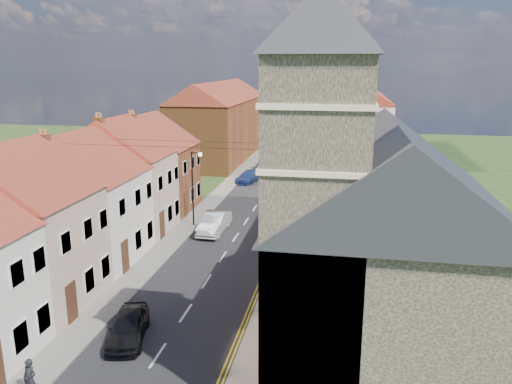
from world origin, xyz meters
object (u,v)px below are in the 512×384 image
Objects in this scene: church at (378,235)px; car_far at (249,176)px; pedestrian_right at (273,276)px; car_distant at (281,149)px; car_mid at (214,223)px; lamppost at (193,184)px; car_near at (128,326)px; pedestrian_left at (30,379)px.

church is 3.47× the size of car_far.
church is 9.52m from pedestrian_right.
car_far is (-11.89, 32.75, -5.24)m from church.
car_mid is at bearing -99.02° from car_distant.
car_mid reaches higher than car_distant.
lamppost reaches higher than pedestrian_right.
car_distant is (0.36, 52.13, -0.15)m from car_near.
pedestrian_left is 1.06× the size of pedestrian_right.
car_near is 0.92× the size of car_far.
car_near is (1.95, -16.94, -2.85)m from lamppost.
car_far is 2.84× the size of pedestrian_right.
car_mid is at bearing 125.78° from church.
lamppost is at bearing -79.98° from car_far.
car_near is 33.03m from car_far.
car_mid is at bearing -29.27° from lamppost.
lamppost reaches higher than car_far.
car_far is (-0.67, 33.02, -0.05)m from car_near.
car_far is at bearing 99.75° from pedestrian_left.
car_mid reaches higher than car_far.
car_mid is at bearing -41.45° from pedestrian_right.
car_far is 27.39m from pedestrian_right.
car_mid is 11.16m from pedestrian_right.
church is 14.86m from pedestrian_left.
church is 9.29× the size of pedestrian_left.
pedestrian_left is at bearing 71.33° from pedestrian_right.
lamppost is 1.37× the size of car_far.
pedestrian_left reaches higher than car_near.
church is 2.53× the size of lamppost.
pedestrian_left is (-2.20, -56.95, 0.40)m from car_distant.
car_distant is at bearing 99.31° from pedestrian_left.
church reaches higher than car_near.
lamppost is 16.39m from car_far.
church is 3.94× the size of car_distant.
pedestrian_right reaches higher than car_far.
pedestrian_right is at bearing -91.41° from car_distant.
church reaches higher than pedestrian_right.
car_far is at bearing 85.44° from lamppost.
car_far is (1.28, 16.08, -2.90)m from lamppost.
pedestrian_left is at bearing -77.19° from car_far.
car_far is at bearing -59.91° from pedestrian_right.
church is 3.25× the size of car_mid.
car_distant is (-10.86, 51.86, -5.34)m from church.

